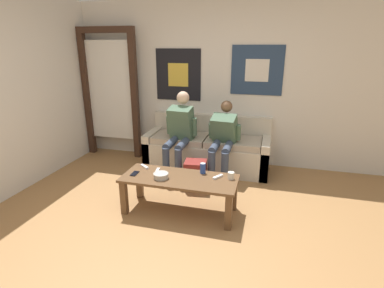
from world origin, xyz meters
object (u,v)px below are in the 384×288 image
(couch, at_px, (207,150))
(ceramic_bowl, at_px, (161,175))
(person_seated_adult, at_px, (179,132))
(backpack, at_px, (195,175))
(drink_can_blue, at_px, (203,168))
(person_seated_teen, at_px, (223,138))
(game_controller_near_left, at_px, (218,177))
(game_controller_near_right, at_px, (157,171))
(coffee_table, at_px, (179,183))
(cell_phone, at_px, (135,173))
(game_controller_far_center, at_px, (144,167))
(pillar_candle, at_px, (231,176))

(couch, distance_m, ceramic_bowl, 1.52)
(person_seated_adult, height_order, backpack, person_seated_adult)
(drink_can_blue, bearing_deg, person_seated_teen, 84.03)
(person_seated_teen, relative_size, drink_can_blue, 8.95)
(ceramic_bowl, xyz_separation_m, drink_can_blue, (0.42, 0.27, 0.03))
(game_controller_near_left, relative_size, game_controller_near_right, 0.95)
(ceramic_bowl, distance_m, drink_can_blue, 0.50)
(person_seated_adult, bearing_deg, drink_can_blue, -56.90)
(coffee_table, distance_m, game_controller_near_right, 0.32)
(person_seated_teen, xyz_separation_m, drink_can_blue, (-0.09, -0.86, -0.11))
(drink_can_blue, relative_size, game_controller_near_right, 0.84)
(coffee_table, bearing_deg, drink_can_blue, 39.19)
(drink_can_blue, xyz_separation_m, game_controller_near_left, (0.20, -0.09, -0.05))
(game_controller_near_left, xyz_separation_m, cell_phone, (-0.96, -0.15, -0.01))
(couch, relative_size, game_controller_far_center, 14.01)
(person_seated_adult, bearing_deg, backpack, -48.99)
(person_seated_teen, relative_size, pillar_candle, 12.10)
(coffee_table, height_order, game_controller_near_right, game_controller_near_right)
(person_seated_teen, bearing_deg, game_controller_near_left, -83.52)
(cell_phone, bearing_deg, person_seated_adult, 79.02)
(person_seated_teen, height_order, game_controller_far_center, person_seated_teen)
(person_seated_teen, distance_m, cell_phone, 1.39)
(coffee_table, distance_m, game_controller_far_center, 0.53)
(person_seated_teen, bearing_deg, couch, 129.03)
(person_seated_teen, xyz_separation_m, backpack, (-0.30, -0.41, -0.43))
(pillar_candle, bearing_deg, cell_phone, -171.68)
(couch, xyz_separation_m, cell_phone, (-0.55, -1.46, 0.15))
(backpack, bearing_deg, game_controller_near_left, -53.05)
(coffee_table, height_order, ceramic_bowl, ceramic_bowl)
(person_seated_teen, height_order, game_controller_near_right, person_seated_teen)
(game_controller_near_left, bearing_deg, coffee_table, -166.50)
(coffee_table, xyz_separation_m, cell_phone, (-0.53, -0.05, 0.08))
(person_seated_adult, relative_size, cell_phone, 8.90)
(person_seated_teen, relative_size, game_controller_far_center, 8.12)
(couch, distance_m, backpack, 0.78)
(person_seated_adult, bearing_deg, couch, 47.70)
(couch, bearing_deg, drink_can_blue, -80.24)
(game_controller_near_left, distance_m, game_controller_near_right, 0.72)
(person_seated_adult, distance_m, game_controller_near_right, 0.98)
(pillar_candle, bearing_deg, couch, 113.09)
(ceramic_bowl, bearing_deg, game_controller_near_left, 16.20)
(couch, height_order, coffee_table, couch)
(person_seated_adult, xyz_separation_m, ceramic_bowl, (0.13, -1.11, -0.20))
(couch, height_order, cell_phone, couch)
(game_controller_near_left, height_order, cell_phone, game_controller_near_left)
(coffee_table, xyz_separation_m, game_controller_near_right, (-0.30, 0.08, 0.09))
(ceramic_bowl, distance_m, pillar_candle, 0.79)
(couch, relative_size, pillar_candle, 20.90)
(coffee_table, distance_m, person_seated_teen, 1.12)
(person_seated_teen, distance_m, backpack, 0.66)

